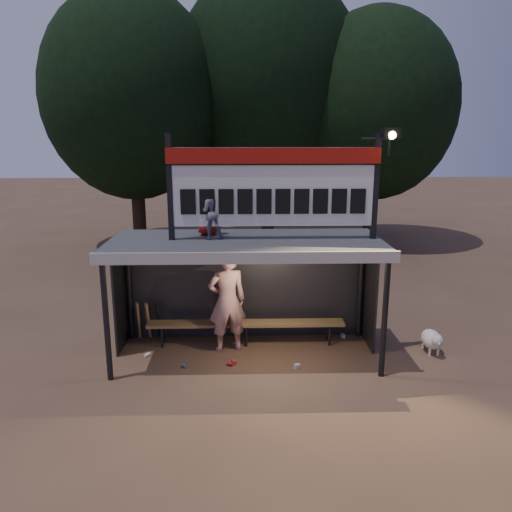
# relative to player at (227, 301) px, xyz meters

# --- Properties ---
(ground) EXTENTS (80.00, 80.00, 0.00)m
(ground) POSITION_rel_player_xyz_m (0.37, -0.28, -1.03)
(ground) COLOR brown
(ground) RESTS_ON ground
(player) EXTENTS (0.85, 0.66, 2.06)m
(player) POSITION_rel_player_xyz_m (0.00, 0.00, 0.00)
(player) COLOR silver
(player) RESTS_ON ground
(child_a) EXTENTS (0.56, 0.47, 1.00)m
(child_a) POSITION_rel_player_xyz_m (-0.28, -0.21, 1.79)
(child_a) COLOR slate
(child_a) RESTS_ON dugout_shelter
(child_b) EXTENTS (0.53, 0.38, 0.99)m
(child_b) POSITION_rel_player_xyz_m (-0.35, 0.13, 1.79)
(child_b) COLOR maroon
(child_b) RESTS_ON dugout_shelter
(dugout_shelter) EXTENTS (5.10, 2.08, 2.32)m
(dugout_shelter) POSITION_rel_player_xyz_m (0.37, -0.04, 0.82)
(dugout_shelter) COLOR #3B3B3D
(dugout_shelter) RESTS_ON ground
(scoreboard_assembly) EXTENTS (4.10, 0.27, 1.99)m
(scoreboard_assembly) POSITION_rel_player_xyz_m (0.92, -0.29, 2.29)
(scoreboard_assembly) COLOR black
(scoreboard_assembly) RESTS_ON dugout_shelter
(bench) EXTENTS (4.00, 0.35, 0.48)m
(bench) POSITION_rel_player_xyz_m (0.37, 0.27, -0.60)
(bench) COLOR olive
(bench) RESTS_ON ground
(tree_left) EXTENTS (6.46, 6.46, 9.27)m
(tree_left) POSITION_rel_player_xyz_m (-3.63, 9.72, 4.48)
(tree_left) COLOR #2F2015
(tree_left) RESTS_ON ground
(tree_mid) EXTENTS (7.22, 7.22, 10.36)m
(tree_mid) POSITION_rel_player_xyz_m (1.37, 11.22, 5.14)
(tree_mid) COLOR #2E2014
(tree_mid) RESTS_ON ground
(tree_right) EXTENTS (6.08, 6.08, 8.72)m
(tree_right) POSITION_rel_player_xyz_m (5.37, 10.22, 4.16)
(tree_right) COLOR #322416
(tree_right) RESTS_ON ground
(dog) EXTENTS (0.36, 0.81, 0.49)m
(dog) POSITION_rel_player_xyz_m (4.02, -0.25, -0.75)
(dog) COLOR #EEE5CE
(dog) RESTS_ON ground
(bats) EXTENTS (0.48, 0.32, 0.84)m
(bats) POSITION_rel_player_xyz_m (-1.66, 0.54, -0.60)
(bats) COLOR olive
(bats) RESTS_ON ground
(litter) EXTENTS (4.09, 1.50, 0.08)m
(litter) POSITION_rel_player_xyz_m (0.30, -0.44, -0.99)
(litter) COLOR red
(litter) RESTS_ON ground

